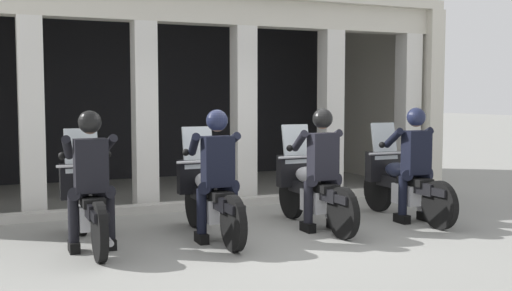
% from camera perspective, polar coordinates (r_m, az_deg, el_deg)
% --- Properties ---
extents(ground_plane, '(80.00, 80.00, 0.00)m').
position_cam_1_polar(ground_plane, '(10.65, -5.53, -4.86)').
color(ground_plane, gray).
extents(station_building, '(9.44, 4.08, 3.49)m').
position_cam_1_polar(station_building, '(11.97, -8.52, 6.47)').
color(station_building, black).
rests_on(station_building, ground).
extents(kerb_strip, '(8.94, 0.24, 0.12)m').
position_cam_1_polar(kerb_strip, '(9.73, -4.60, -5.40)').
color(kerb_strip, '#B7B5AD').
rests_on(kerb_strip, ground).
extents(motorcycle_far_left, '(0.62, 2.04, 1.35)m').
position_cam_1_polar(motorcycle_far_left, '(7.53, -15.21, -5.09)').
color(motorcycle_far_left, black).
rests_on(motorcycle_far_left, ground).
extents(police_officer_far_left, '(0.63, 0.61, 1.58)m').
position_cam_1_polar(police_officer_far_left, '(7.19, -14.97, -2.01)').
color(police_officer_far_left, black).
rests_on(police_officer_far_left, ground).
extents(motorcycle_center_left, '(0.62, 2.04, 1.35)m').
position_cam_1_polar(motorcycle_center_left, '(7.72, -4.31, -4.70)').
color(motorcycle_center_left, black).
rests_on(motorcycle_center_left, ground).
extents(police_officer_center_left, '(0.63, 0.61, 1.58)m').
position_cam_1_polar(police_officer_center_left, '(7.40, -3.62, -1.68)').
color(police_officer_center_left, black).
rests_on(police_officer_center_left, ground).
extents(motorcycle_center_right, '(0.62, 2.04, 1.35)m').
position_cam_1_polar(motorcycle_center_right, '(8.34, 5.08, -4.02)').
color(motorcycle_center_right, black).
rests_on(motorcycle_center_right, ground).
extents(police_officer_center_right, '(0.63, 0.61, 1.58)m').
position_cam_1_polar(police_officer_center_right, '(8.04, 6.06, -1.20)').
color(police_officer_center_right, black).
rests_on(police_officer_center_right, ground).
extents(motorcycle_far_right, '(0.62, 2.04, 1.35)m').
position_cam_1_polar(motorcycle_far_right, '(9.09, 13.24, -3.41)').
color(motorcycle_far_right, black).
rests_on(motorcycle_far_right, ground).
extents(police_officer_far_right, '(0.63, 0.61, 1.58)m').
position_cam_1_polar(police_officer_far_right, '(8.81, 14.39, -0.81)').
color(police_officer_far_right, black).
rests_on(police_officer_far_right, ground).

